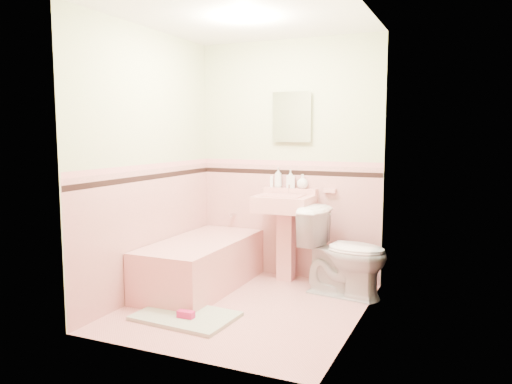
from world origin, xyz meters
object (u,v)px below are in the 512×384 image
at_px(medicine_cabinet, 292,117).
at_px(shoe, 186,314).
at_px(bucket, 326,274).
at_px(soap_bottle_left, 278,177).
at_px(bathtub, 201,265).
at_px(sink, 284,239).
at_px(toilet, 344,252).
at_px(soap_bottle_right, 303,181).
at_px(soap_bottle_mid, 290,179).

bearing_deg(medicine_cabinet, shoe, -102.23).
bearing_deg(bucket, shoe, -121.10).
xyz_separation_m(soap_bottle_left, bucket, (0.60, -0.22, -0.93)).
distance_m(bathtub, shoe, 0.92).
height_order(sink, toilet, sink).
bearing_deg(soap_bottle_left, bathtub, -127.28).
height_order(soap_bottle_right, shoe, soap_bottle_right).
height_order(soap_bottle_right, bucket, soap_bottle_right).
distance_m(soap_bottle_left, soap_bottle_right, 0.27).
distance_m(sink, soap_bottle_right, 0.63).
xyz_separation_m(soap_bottle_left, toilet, (0.81, -0.37, -0.65)).
xyz_separation_m(sink, toilet, (0.68, -0.19, -0.04)).
xyz_separation_m(sink, shoe, (-0.34, -1.37, -0.39)).
bearing_deg(medicine_cabinet, soap_bottle_right, -12.82).
height_order(medicine_cabinet, soap_bottle_left, medicine_cabinet).
bearing_deg(shoe, soap_bottle_mid, 76.19).
relative_size(bathtub, toilet, 1.81).
distance_m(sink, soap_bottle_left, 0.66).
bearing_deg(soap_bottle_right, bucket, -33.76).
bearing_deg(soap_bottle_left, soap_bottle_mid, 0.00).
bearing_deg(toilet, bathtub, 112.32).
xyz_separation_m(sink, soap_bottle_mid, (-0.00, 0.18, 0.61)).
bearing_deg(sink, soap_bottle_right, 53.78).
xyz_separation_m(bathtub, soap_bottle_left, (0.54, 0.71, 0.84)).
height_order(medicine_cabinet, bucket, medicine_cabinet).
bearing_deg(bucket, soap_bottle_mid, 154.55).
xyz_separation_m(bathtub, soap_bottle_right, (0.81, 0.71, 0.81)).
xyz_separation_m(medicine_cabinet, toilet, (0.68, -0.40, -1.29)).
distance_m(bathtub, soap_bottle_mid, 1.29).
relative_size(medicine_cabinet, soap_bottle_mid, 2.37).
bearing_deg(soap_bottle_right, sink, -126.22).
distance_m(sink, toilet, 0.70).
height_order(bathtub, soap_bottle_right, soap_bottle_right).
relative_size(soap_bottle_right, shoe, 1.06).
relative_size(sink, medicine_cabinet, 1.96).
relative_size(medicine_cabinet, shoe, 3.27).
xyz_separation_m(soap_bottle_left, shoe, (-0.20, -1.55, -1.01)).
height_order(sink, shoe, sink).
bearing_deg(toilet, soap_bottle_right, 64.07).
xyz_separation_m(soap_bottle_mid, toilet, (0.68, -0.37, -0.64)).
height_order(bathtub, bucket, bathtub).
bearing_deg(sink, shoe, -104.03).
relative_size(bathtub, soap_bottle_mid, 7.75).
bearing_deg(soap_bottle_mid, soap_bottle_left, 180.00).
bearing_deg(medicine_cabinet, soap_bottle_left, -167.86).
bearing_deg(soap_bottle_right, shoe, -107.01).
relative_size(soap_bottle_left, bucket, 0.76).
xyz_separation_m(soap_bottle_right, bucket, (0.33, -0.22, -0.90)).
xyz_separation_m(bathtub, medicine_cabinet, (0.68, 0.74, 1.47)).
bearing_deg(soap_bottle_left, sink, -52.23).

